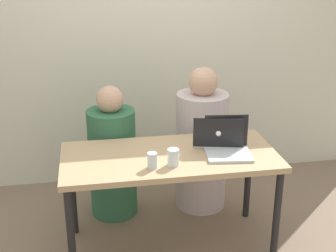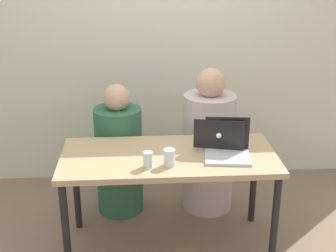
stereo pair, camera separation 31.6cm
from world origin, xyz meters
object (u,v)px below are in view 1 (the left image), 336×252
Objects in this scene: laptop_back_right at (217,138)px; water_glass_left at (152,161)px; person_on_left at (113,159)px; person_on_right at (202,147)px; water_glass_center at (173,158)px; laptop_front_right at (228,146)px.

water_glass_left is at bearing 43.08° from laptop_back_right.
person_on_left is 0.90m from laptop_back_right.
person_on_right is (0.72, 0.00, 0.05)m from person_on_left.
water_glass_center reaches higher than water_glass_left.
laptop_front_right is at bearing 17.58° from water_glass_center.
person_on_right is 0.51m from laptop_back_right.
water_glass_left is 0.14m from water_glass_center.
person_on_left reaches higher than laptop_front_right.
laptop_front_right is at bearing 14.75° from water_glass_left.
laptop_front_right is (0.75, -0.59, 0.31)m from person_on_left.
water_glass_center is at bearing -155.41° from laptop_front_right.
laptop_front_right is (0.03, -0.59, 0.26)m from person_on_right.
person_on_left is 0.85m from water_glass_center.
person_on_right is 3.61× the size of laptop_front_right.
water_glass_left is at bearing -173.84° from water_glass_center.
person_on_left is at bearing 148.86° from laptop_front_right.
water_glass_left is (-0.51, -0.73, 0.25)m from person_on_right.
water_glass_center is at bearing 48.06° from person_on_right.
person_on_right is at bearing 168.40° from person_on_left.
water_glass_center is at bearing 49.98° from laptop_back_right.
laptop_front_right is at bearing 78.20° from person_on_right.
person_on_left is 0.72m from person_on_right.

